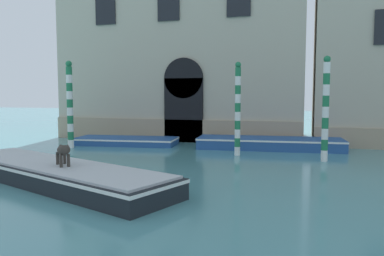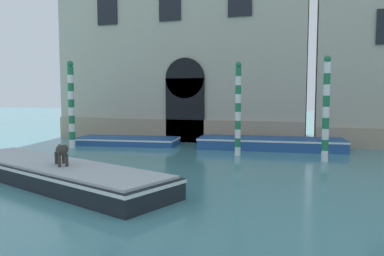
% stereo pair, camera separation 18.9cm
% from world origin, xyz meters
% --- Properties ---
extents(boat_foreground, '(8.24, 4.63, 0.57)m').
position_xyz_m(boat_foreground, '(-0.28, 7.29, 0.30)').
color(boat_foreground, black).
rests_on(boat_foreground, ground_plane).
extents(dog_on_deck, '(0.73, 0.69, 0.62)m').
position_xyz_m(dog_on_deck, '(0.24, 6.99, 0.97)').
color(dog_on_deck, '#332D28').
rests_on(dog_on_deck, boat_foreground).
extents(boat_moored_near_palazzo, '(5.20, 2.49, 0.36)m').
position_xyz_m(boat_moored_near_palazzo, '(-2.09, 15.30, 0.19)').
color(boat_moored_near_palazzo, '#234C8C').
rests_on(boat_moored_near_palazzo, ground_plane).
extents(boat_moored_far, '(6.66, 2.44, 0.51)m').
position_xyz_m(boat_moored_far, '(4.88, 15.80, 0.27)').
color(boat_moored_far, '#234C8C').
rests_on(boat_moored_far, ground_plane).
extents(mooring_pole_0, '(0.25, 0.25, 3.90)m').
position_xyz_m(mooring_pole_0, '(7.13, 13.18, 1.97)').
color(mooring_pole_0, white).
rests_on(mooring_pole_0, ground_plane).
extents(mooring_pole_3, '(0.29, 0.29, 4.04)m').
position_xyz_m(mooring_pole_3, '(-4.07, 13.54, 2.04)').
color(mooring_pole_3, white).
rests_on(mooring_pole_3, ground_plane).
extents(mooring_pole_4, '(0.24, 0.24, 3.79)m').
position_xyz_m(mooring_pole_4, '(3.79, 13.56, 1.92)').
color(mooring_pole_4, white).
rests_on(mooring_pole_4, ground_plane).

